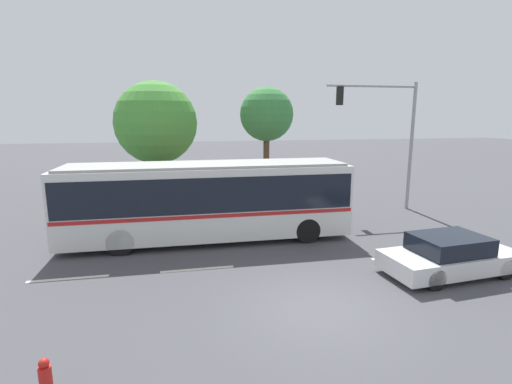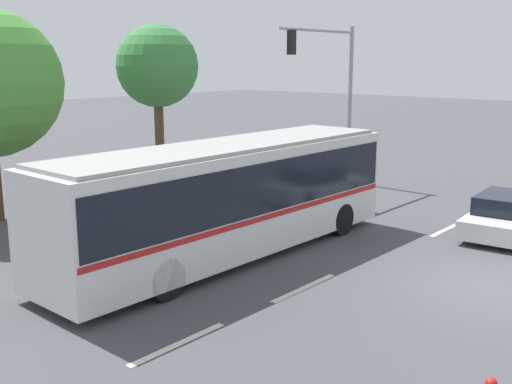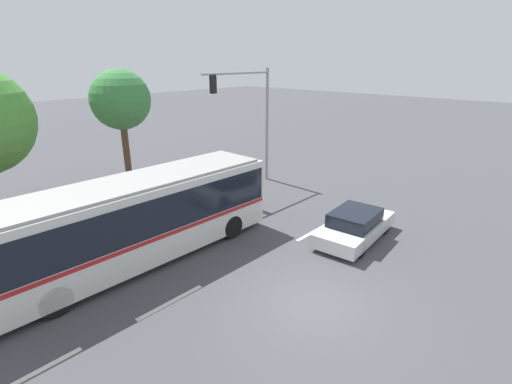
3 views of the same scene
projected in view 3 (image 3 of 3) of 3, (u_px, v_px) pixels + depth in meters
ground_plane at (313, 303)px, 11.82m from camera, size 140.00×140.00×0.00m
city_bus at (132, 217)px, 13.67m from camera, size 11.39×2.70×3.15m
sedan_foreground at (355, 226)px, 15.84m from camera, size 4.49×2.23×1.29m
traffic_light_pole at (253, 110)px, 21.72m from camera, size 4.99×0.24×6.73m
flowering_hedge at (107, 204)px, 17.80m from camera, size 8.41×1.13×1.49m
street_tree_centre at (121, 101)px, 20.57m from camera, size 3.24×3.24×6.73m
lane_stripe_near at (32, 375)px, 9.14m from camera, size 2.40×0.16×0.01m
lane_stripe_mid at (313, 232)px, 16.68m from camera, size 2.40×0.16×0.01m
lane_stripe_far at (171, 302)px, 11.86m from camera, size 2.40×0.16×0.01m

